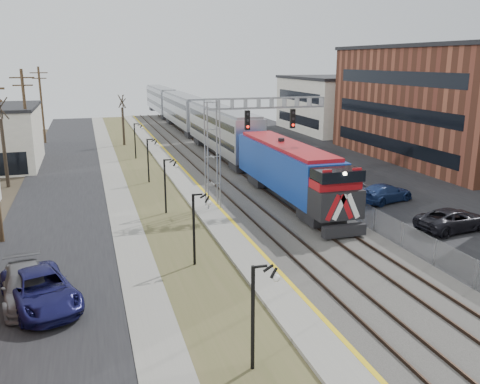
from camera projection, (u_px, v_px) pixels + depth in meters
name	position (u px, v px, depth m)	size (l,w,h in m)	color
street_west	(61.00, 197.00, 41.09)	(7.00, 120.00, 0.04)	black
sidewalk	(117.00, 193.00, 42.35)	(2.00, 120.00, 0.08)	gray
grass_median	(153.00, 190.00, 43.19)	(4.00, 120.00, 0.06)	#4C4E2A
platform	(188.00, 187.00, 44.01)	(2.00, 120.00, 0.24)	gray
ballast_bed	(243.00, 183.00, 45.42)	(8.00, 120.00, 0.20)	#595651
parking_lot	(362.00, 176.00, 48.81)	(16.00, 120.00, 0.04)	black
platform_edge	(198.00, 185.00, 44.23)	(0.24, 120.00, 0.01)	gold
track_near	(221.00, 183.00, 44.81)	(1.58, 120.00, 0.15)	#2D2119
track_far	(259.00, 180.00, 45.80)	(1.58, 120.00, 0.15)	#2D2119
train	(194.00, 118.00, 71.49)	(3.00, 85.85, 5.33)	navy
signal_gantry	(235.00, 134.00, 36.77)	(9.00, 1.07, 8.15)	gray
lampposts	(193.00, 229.00, 27.21)	(0.14, 62.14, 4.00)	black
fence	(287.00, 173.00, 46.42)	(0.04, 120.00, 1.60)	gray
bare_trees	(45.00, 157.00, 43.72)	(12.30, 42.30, 5.95)	#382D23
car_lot_c	(454.00, 220.00, 32.89)	(2.38, 5.17, 1.44)	black
car_lot_d	(385.00, 193.00, 39.50)	(2.00, 4.91, 1.43)	navy
car_lot_e	(357.00, 188.00, 41.16)	(1.61, 4.01, 1.37)	gray
car_lot_f	(278.00, 152.00, 56.89)	(1.72, 4.93, 1.62)	#0B391B
car_street_a	(41.00, 290.00, 22.67)	(2.60, 5.65, 1.57)	#16164E
car_street_b	(26.00, 287.00, 23.16)	(2.08, 5.11, 1.48)	slate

